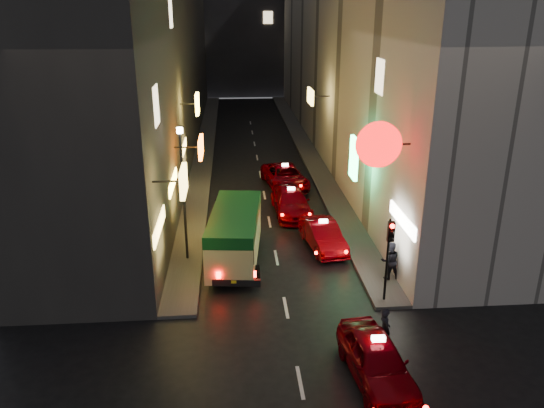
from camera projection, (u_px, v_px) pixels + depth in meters
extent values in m
cube|color=#32302E|center=(151.00, 38.00, 41.21)|extent=(6.00, 52.00, 18.00)
cube|color=#FFD059|center=(183.00, 181.00, 19.96)|extent=(0.18, 1.64, 1.02)
cube|color=#FF610C|center=(201.00, 147.00, 27.85)|extent=(0.18, 2.09, 0.98)
cube|color=yellow|center=(197.00, 104.00, 31.79)|extent=(0.18, 1.33, 1.24)
cube|color=#FFD059|center=(159.00, 226.00, 21.24)|extent=(0.10, 3.40, 0.55)
cube|color=yellow|center=(173.00, 182.00, 26.53)|extent=(0.10, 3.51, 0.55)
cube|color=#FFD059|center=(184.00, 147.00, 33.24)|extent=(0.10, 2.95, 0.55)
cube|color=#FFE5B2|center=(156.00, 106.00, 21.39)|extent=(0.06, 1.30, 1.60)
cube|color=#FFE5B2|center=(170.00, 12.00, 27.65)|extent=(0.06, 1.30, 1.60)
cube|color=#AFA9A1|center=(354.00, 37.00, 42.36)|extent=(6.00, 52.00, 18.00)
cylinder|color=#F20A0A|center=(379.00, 145.00, 20.63)|extent=(1.82, 0.18, 1.82)
cube|color=#32FF7D|center=(354.00, 158.00, 26.30)|extent=(0.18, 1.19, 2.08)
cube|color=#FFD059|center=(310.00, 96.00, 37.13)|extent=(0.18, 2.07, 1.04)
cube|color=white|center=(403.00, 220.00, 21.86)|extent=(0.10, 3.30, 0.55)
cube|color=#FFE5B2|center=(380.00, 77.00, 24.67)|extent=(0.06, 1.30, 1.60)
cube|color=#333338|center=(243.00, 9.00, 70.98)|extent=(30.00, 10.00, 22.00)
cube|color=#4A4845|center=(205.00, 148.00, 44.59)|extent=(1.50, 52.00, 0.15)
cube|color=#4A4845|center=(305.00, 146.00, 45.21)|extent=(1.50, 52.00, 0.15)
cube|color=#C7C17C|center=(235.00, 234.00, 24.35)|extent=(2.67, 6.06, 2.15)
cube|color=#0D411A|center=(235.00, 217.00, 24.05)|extent=(2.69, 6.08, 0.54)
cube|color=black|center=(235.00, 227.00, 24.54)|extent=(2.45, 3.72, 0.49)
cube|color=black|center=(237.00, 282.00, 21.97)|extent=(2.02, 0.39, 0.29)
cube|color=#FF0A05|center=(218.00, 275.00, 21.72)|extent=(0.18, 0.06, 0.27)
cube|color=#FF0A05|center=(254.00, 274.00, 21.82)|extent=(0.18, 0.06, 0.27)
cylinder|color=black|center=(217.00, 239.00, 26.41)|extent=(0.22, 0.74, 0.74)
cylinder|color=black|center=(257.00, 273.00, 23.03)|extent=(0.22, 0.74, 0.74)
imported|color=#690007|center=(377.00, 357.00, 16.78)|extent=(2.68, 5.43, 1.67)
cube|color=white|center=(379.00, 332.00, 16.46)|extent=(0.44, 0.22, 0.16)
sphere|color=#FF0A05|center=(426.00, 408.00, 14.60)|extent=(0.16, 0.16, 0.16)
imported|color=#690007|center=(323.00, 233.00, 26.09)|extent=(2.73, 5.16, 1.56)
cube|color=white|center=(324.00, 217.00, 25.79)|extent=(0.44, 0.24, 0.16)
sphere|color=#FF0A05|center=(316.00, 253.00, 23.95)|extent=(0.16, 0.16, 0.16)
sphere|color=#FF0A05|center=(346.00, 252.00, 24.05)|extent=(0.16, 0.16, 0.16)
imported|color=#690007|center=(291.00, 200.00, 30.48)|extent=(2.39, 5.32, 1.66)
cube|color=white|center=(291.00, 185.00, 30.16)|extent=(0.43, 0.20, 0.16)
sphere|color=#FF0A05|center=(282.00, 215.00, 28.20)|extent=(0.16, 0.16, 0.16)
sphere|color=#FF0A05|center=(310.00, 214.00, 28.31)|extent=(0.16, 0.16, 0.16)
imported|color=#690007|center=(285.00, 175.00, 34.97)|extent=(2.98, 5.54, 1.67)
cube|color=white|center=(285.00, 161.00, 34.65)|extent=(0.44, 0.25, 0.16)
sphere|color=#FF0A05|center=(277.00, 186.00, 32.68)|extent=(0.16, 0.16, 0.16)
sphere|color=#FF0A05|center=(301.00, 186.00, 32.78)|extent=(0.16, 0.16, 0.16)
imported|color=black|center=(385.00, 326.00, 18.24)|extent=(0.48, 0.66, 1.84)
imported|color=black|center=(390.00, 258.00, 22.76)|extent=(0.77, 0.54, 1.93)
cylinder|color=black|center=(387.00, 260.00, 20.82)|extent=(0.10, 0.10, 3.50)
cube|color=black|center=(391.00, 232.00, 20.20)|extent=(0.26, 0.18, 0.80)
sphere|color=#FF0A05|center=(392.00, 226.00, 20.00)|extent=(0.18, 0.18, 0.18)
sphere|color=black|center=(392.00, 233.00, 20.10)|extent=(0.17, 0.17, 0.17)
sphere|color=black|center=(391.00, 239.00, 20.19)|extent=(0.17, 0.17, 0.17)
cylinder|color=black|center=(184.00, 198.00, 23.90)|extent=(0.12, 0.12, 6.00)
cylinder|color=#FFE5BF|center=(180.00, 130.00, 22.82)|extent=(0.28, 0.28, 0.25)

